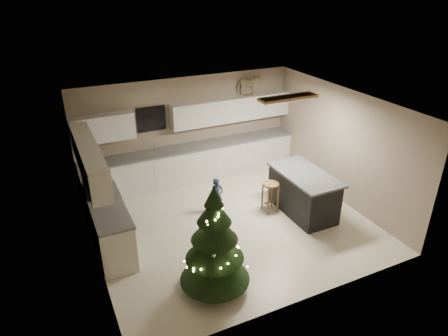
{
  "coord_description": "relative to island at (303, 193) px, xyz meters",
  "views": [
    {
      "loc": [
        -3.19,
        -6.38,
        4.75
      ],
      "look_at": [
        0.0,
        0.35,
        1.15
      ],
      "focal_mm": 32.0,
      "sensor_mm": 36.0,
      "label": 1
    }
  ],
  "objects": [
    {
      "name": "ground_plane",
      "position": [
        -1.63,
        0.25,
        -0.48
      ],
      "size": [
        5.5,
        5.5,
        0.0
      ],
      "primitive_type": "plane",
      "color": "silver"
    },
    {
      "name": "room_shell",
      "position": [
        -1.6,
        0.25,
        1.27
      ],
      "size": [
        5.52,
        5.02,
        2.61
      ],
      "color": "gray",
      "rests_on": "ground_plane"
    },
    {
      "name": "cabinetry",
      "position": [
        -2.54,
        1.9,
        0.28
      ],
      "size": [
        5.5,
        3.2,
        2.0
      ],
      "color": "silver",
      "rests_on": "ground_plane"
    },
    {
      "name": "island",
      "position": [
        0.0,
        0.0,
        0.0
      ],
      "size": [
        0.9,
        1.7,
        0.95
      ],
      "color": "black",
      "rests_on": "ground_plane"
    },
    {
      "name": "bar_stool",
      "position": [
        -0.62,
        0.34,
        0.03
      ],
      "size": [
        0.36,
        0.36,
        0.68
      ],
      "rotation": [
        0.0,
        0.0,
        -0.0
      ],
      "color": "brown",
      "rests_on": "ground_plane"
    },
    {
      "name": "christmas_tree",
      "position": [
        -2.72,
        -1.35,
        0.32
      ],
      "size": [
        1.21,
        1.17,
        1.94
      ],
      "rotation": [
        0.0,
        0.0,
        0.16
      ],
      "color": "#3F2816",
      "rests_on": "ground_plane"
    },
    {
      "name": "toddler",
      "position": [
        -1.71,
        0.8,
        -0.07
      ],
      "size": [
        0.31,
        0.21,
        0.81
      ],
      "primitive_type": "imported",
      "rotation": [
        0.0,
        0.0,
        0.07
      ],
      "color": "black",
      "rests_on": "ground_plane"
    },
    {
      "name": "rocking_horse",
      "position": [
        -0.01,
        2.58,
        1.8
      ],
      "size": [
        0.66,
        0.44,
        0.54
      ],
      "rotation": [
        0.0,
        0.0,
        1.29
      ],
      "color": "brown",
      "rests_on": "cabinetry"
    }
  ]
}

